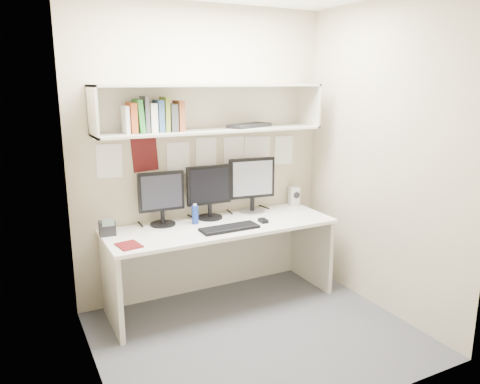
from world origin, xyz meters
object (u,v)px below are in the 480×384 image
keyboard (230,228)px  maroon_notebook (129,245)px  desk (221,263)px  desk_phone (107,228)px  monitor_right (252,183)px  speaker (294,196)px  monitor_center (209,190)px  monitor_left (161,196)px

keyboard → maroon_notebook: keyboard is taller
desk → desk_phone: (-0.94, 0.15, 0.42)m
desk → maroon_notebook: size_ratio=10.21×
maroon_notebook → desk_phone: (-0.09, 0.34, 0.05)m
keyboard → maroon_notebook: (-0.85, -0.02, -0.01)m
keyboard → desk_phone: (-0.94, 0.32, 0.05)m
monitor_right → speaker: (0.50, 0.03, -0.18)m
keyboard → desk: bearing=90.0°
speaker → desk: bearing=-154.6°
desk → speaker: (0.92, 0.25, 0.46)m
monitor_center → speaker: size_ratio=2.58×
monitor_left → keyboard: (0.46, -0.39, -0.24)m
monitor_center → desk_phone: bearing=-174.4°
monitor_left → monitor_right: size_ratio=0.90×
monitor_right → keyboard: 0.63m
monitor_right → maroon_notebook: 1.37m
desk → desk_phone: 1.04m
monitor_right → maroon_notebook: monitor_right is taller
monitor_right → desk_phone: bearing=-169.9°
desk → keyboard: (0.00, -0.17, 0.38)m
monitor_right → keyboard: monitor_right is taller
maroon_notebook → speaker: bearing=4.9°
desk → maroon_notebook: 0.95m
desk → monitor_right: monitor_right is taller
monitor_right → speaker: monitor_right is taller
desk_phone → keyboard: bearing=-14.2°
monitor_right → desk_phone: (-1.37, -0.07, -0.22)m
speaker → maroon_notebook: (-1.78, -0.44, -0.09)m
monitor_center → monitor_right: bearing=1.5°
monitor_center → monitor_right: 0.44m
monitor_center → monitor_right: monitor_right is taller
monitor_center → desk_phone: 0.95m
keyboard → maroon_notebook: bearing=-179.6°
monitor_left → desk: bearing=-23.7°
monitor_right → desk_phone: monitor_right is taller
keyboard → monitor_center: bearing=91.3°
monitor_right → desk: bearing=-145.6°
desk → monitor_center: size_ratio=4.13×
monitor_center → maroon_notebook: (-0.84, -0.40, -0.26)m
monitor_center → maroon_notebook: 0.97m
desk → monitor_left: bearing=154.3°
monitor_right → monitor_center: bearing=-172.8°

